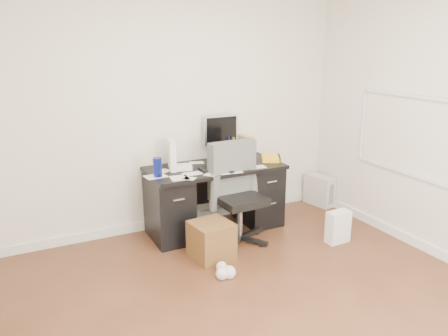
% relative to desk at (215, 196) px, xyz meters
% --- Properties ---
extents(ground, '(4.00, 4.00, 0.00)m').
position_rel_desk_xyz_m(ground, '(-0.30, -1.65, -0.40)').
color(ground, '#482817').
rests_on(ground, ground).
extents(room_shell, '(4.02, 4.02, 2.71)m').
position_rel_desk_xyz_m(room_shell, '(-0.27, -1.62, 1.26)').
color(room_shell, beige).
rests_on(room_shell, ground).
extents(desk, '(1.50, 0.70, 0.75)m').
position_rel_desk_xyz_m(desk, '(0.00, 0.00, 0.00)').
color(desk, black).
rests_on(desk, ground).
extents(loose_papers, '(1.10, 0.60, 0.00)m').
position_rel_desk_xyz_m(loose_papers, '(-0.20, -0.05, 0.35)').
color(loose_papers, silver).
rests_on(loose_papers, desk).
extents(lcd_monitor, '(0.43, 0.25, 0.53)m').
position_rel_desk_xyz_m(lcd_monitor, '(0.19, 0.24, 0.62)').
color(lcd_monitor, '#A9A9AE').
rests_on(lcd_monitor, desk).
extents(keyboard, '(0.48, 0.18, 0.03)m').
position_rel_desk_xyz_m(keyboard, '(0.02, -0.13, 0.36)').
color(keyboard, black).
rests_on(keyboard, desk).
extents(computer_mouse, '(0.08, 0.08, 0.06)m').
position_rel_desk_xyz_m(computer_mouse, '(0.37, -0.09, 0.38)').
color(computer_mouse, '#A9A9AE').
rests_on(computer_mouse, desk).
extents(travel_mug, '(0.10, 0.10, 0.20)m').
position_rel_desk_xyz_m(travel_mug, '(-0.69, -0.10, 0.45)').
color(travel_mug, navy).
rests_on(travel_mug, desk).
extents(white_binder, '(0.19, 0.30, 0.32)m').
position_rel_desk_xyz_m(white_binder, '(-0.46, 0.10, 0.51)').
color(white_binder, white).
rests_on(white_binder, desk).
extents(magazine_file, '(0.15, 0.24, 0.26)m').
position_rel_desk_xyz_m(magazine_file, '(0.49, 0.18, 0.48)').
color(magazine_file, tan).
rests_on(magazine_file, desk).
extents(pen_cup, '(0.14, 0.14, 0.27)m').
position_rel_desk_xyz_m(pen_cup, '(0.30, 0.18, 0.48)').
color(pen_cup, '#552E18').
rests_on(pen_cup, desk).
extents(yellow_book, '(0.31, 0.33, 0.05)m').
position_rel_desk_xyz_m(yellow_book, '(0.69, -0.06, 0.37)').
color(yellow_book, yellow).
rests_on(yellow_book, desk).
extents(paper_remote, '(0.27, 0.23, 0.02)m').
position_rel_desk_xyz_m(paper_remote, '(0.05, -0.26, 0.36)').
color(paper_remote, silver).
rests_on(paper_remote, desk).
extents(office_chair, '(0.64, 0.64, 1.07)m').
position_rel_desk_xyz_m(office_chair, '(0.10, -0.40, 0.13)').
color(office_chair, '#4F514F').
rests_on(office_chair, ground).
extents(pc_tower, '(0.25, 0.42, 0.40)m').
position_rel_desk_xyz_m(pc_tower, '(1.56, 0.10, -0.20)').
color(pc_tower, beige).
rests_on(pc_tower, ground).
extents(shopping_bag, '(0.27, 0.20, 0.35)m').
position_rel_desk_xyz_m(shopping_bag, '(1.02, -0.90, -0.22)').
color(shopping_bag, silver).
rests_on(shopping_bag, ground).
extents(wicker_basket, '(0.42, 0.42, 0.37)m').
position_rel_desk_xyz_m(wicker_basket, '(-0.33, -0.61, -0.21)').
color(wicker_basket, '#4C2D16').
rests_on(wicker_basket, ground).
extents(desk_printer, '(0.36, 0.33, 0.17)m').
position_rel_desk_xyz_m(desk_printer, '(-0.20, -0.38, -0.31)').
color(desk_printer, slate).
rests_on(desk_printer, ground).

